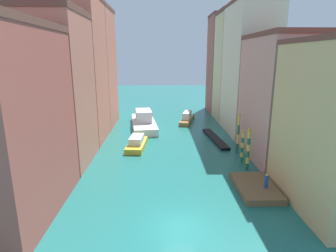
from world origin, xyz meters
name	(u,v)px	position (x,y,z in m)	size (l,w,h in m)	color
ground_plane	(169,135)	(0.00, 24.50, 0.00)	(154.00, 154.00, 0.00)	#1E6B66
building_left_0	(9,123)	(-12.56, 2.46, 7.36)	(6.17, 12.22, 14.70)	#B25147
building_left_1	(59,90)	(-12.56, 13.29, 8.56)	(6.17, 9.18, 17.09)	#C6705B
building_left_2	(81,70)	(-12.56, 22.50, 10.21)	(6.17, 9.01, 20.39)	#C6705B
building_left_3	(96,68)	(-12.56, 31.83, 10.10)	(6.17, 9.65, 20.18)	#C6705B
building_right_1	(277,98)	(12.56, 14.50, 7.38)	(6.17, 11.67, 14.74)	tan
building_right_2	(249,69)	(12.56, 26.05, 10.14)	(6.17, 11.21, 20.25)	beige
building_right_3	(233,67)	(12.56, 35.66, 10.18)	(6.17, 7.81, 20.33)	beige
building_right_4	(223,64)	(12.56, 44.05, 10.42)	(6.17, 8.25, 20.81)	#B25147
waterfront_dock	(256,187)	(7.52, 5.55, 0.29)	(3.43, 5.84, 0.58)	brown
person_on_dock	(266,181)	(8.17, 4.86, 1.22)	(0.36, 0.36, 1.39)	#234C93
mooring_pole_0	(248,149)	(8.21, 10.47, 2.39)	(0.39, 0.39, 4.67)	#197247
mooring_pole_1	(243,146)	(8.27, 12.73, 2.01)	(0.36, 0.36, 3.91)	#197247
mooring_pole_2	(238,133)	(8.63, 16.04, 2.63)	(0.33, 0.33, 5.16)	#197247
vaporetto_white	(144,122)	(-4.22, 29.49, 1.04)	(5.36, 13.11, 3.07)	white
gondola_black	(215,138)	(6.84, 21.74, 0.19)	(2.21, 10.22, 0.38)	black
motorboat_0	(137,143)	(-4.55, 18.36, 0.64)	(2.76, 6.38, 1.64)	gold
motorboat_1	(187,118)	(3.75, 33.36, 0.73)	(3.65, 8.16, 1.97)	olive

